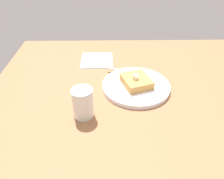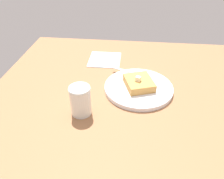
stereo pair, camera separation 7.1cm
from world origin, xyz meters
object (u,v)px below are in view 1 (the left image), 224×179
Objects in this scene: fork at (129,72)px; syrup_jar at (83,104)px; plate at (136,86)px; napkin at (97,60)px.

syrup_jar reaches higher than fork.
plate is at bearing -77.64° from fork.
fork is at bearing 55.05° from syrup_jar.
fork reaches higher than plate.
napkin is (2.51, 34.96, -4.24)cm from syrup_jar.
fork is at bearing 102.36° from plate.
fork is (-1.83, 8.34, 0.83)cm from plate.
plate is 1.72× the size of napkin.
napkin is (-13.17, 12.53, -1.59)cm from fork.
napkin is at bearing 125.69° from plate.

